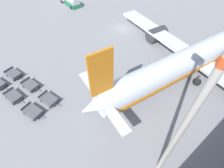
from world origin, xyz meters
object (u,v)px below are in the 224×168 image
fuel_tanker_primary (71,1)px  baggage_dolly_row_mid_a_col_c (49,99)px  baggage_dolly_row_near_col_c (33,112)px  baggage_dolly_row_mid_a_col_b (31,85)px  apron_light_mast (195,108)px  airplane (202,54)px  baggage_dolly_row_mid_a_col_a (14,74)px  baggage_dolly_row_near_col_b (14,96)px

fuel_tanker_primary → baggage_dolly_row_mid_a_col_c: bearing=-36.1°
baggage_dolly_row_near_col_c → baggage_dolly_row_mid_a_col_b: 5.29m
fuel_tanker_primary → apron_light_mast: 46.73m
airplane → fuel_tanker_primary: (-36.29, -4.28, -1.71)m
baggage_dolly_row_mid_a_col_c → airplane: bearing=68.0°
baggage_dolly_row_near_col_c → baggage_dolly_row_mid_a_col_a: 9.29m
fuel_tanker_primary → baggage_dolly_row_mid_a_col_a: bearing=-50.4°
baggage_dolly_row_mid_a_col_a → baggage_dolly_row_mid_a_col_c: (8.74, 2.23, 0.00)m
baggage_dolly_row_mid_a_col_a → apron_light_mast: bearing=16.6°
baggage_dolly_row_near_col_c → baggage_dolly_row_mid_a_col_a: size_ratio=1.00×
baggage_dolly_row_mid_a_col_a → baggage_dolly_row_mid_a_col_c: size_ratio=1.00×
fuel_tanker_primary → baggage_dolly_row_near_col_c: (27.26, -22.19, -0.72)m
airplane → baggage_dolly_row_mid_a_col_c: 25.71m
fuel_tanker_primary → baggage_dolly_row_mid_a_col_b: size_ratio=1.99×
airplane → baggage_dolly_row_mid_a_col_a: 31.87m
baggage_dolly_row_mid_a_col_b → apron_light_mast: (20.95, 6.32, 11.53)m
baggage_dolly_row_near_col_b → airplane: bearing=64.0°
baggage_dolly_row_mid_a_col_b → fuel_tanker_primary: bearing=137.4°
baggage_dolly_row_mid_a_col_a → fuel_tanker_primary: bearing=129.6°
baggage_dolly_row_near_col_b → baggage_dolly_row_mid_a_col_c: 5.50m
baggage_dolly_row_near_col_b → apron_light_mast: apron_light_mast is taller
airplane → baggage_dolly_row_mid_a_col_c: bearing=-112.0°
baggage_dolly_row_mid_a_col_b → baggage_dolly_row_mid_a_col_c: same height
baggage_dolly_row_near_col_b → apron_light_mast: (20.40, 9.18, 11.53)m
airplane → baggage_dolly_row_near_col_b: airplane is taller
baggage_dolly_row_mid_a_col_b → apron_light_mast: size_ratio=0.18×
airplane → baggage_dolly_row_mid_a_col_c: (-9.57, -23.74, -2.43)m
airplane → baggage_dolly_row_near_col_b: (-13.49, -27.60, -2.43)m
fuel_tanker_primary → baggage_dolly_row_mid_a_col_a: size_ratio=1.99×
baggage_dolly_row_near_col_b → baggage_dolly_row_near_col_c: bearing=14.4°
fuel_tanker_primary → apron_light_mast: bearing=-18.1°
baggage_dolly_row_near_col_c → baggage_dolly_row_mid_a_col_c: bearing=101.2°
apron_light_mast → fuel_tanker_primary: bearing=161.9°
baggage_dolly_row_mid_a_col_c → apron_light_mast: apron_light_mast is taller
baggage_dolly_row_mid_a_col_a → apron_light_mast: (25.23, 7.54, 11.53)m
baggage_dolly_row_mid_a_col_a → baggage_dolly_row_near_col_b: bearing=-18.7°
baggage_dolly_row_mid_a_col_b → airplane: bearing=60.4°
baggage_dolly_row_near_col_c → baggage_dolly_row_mid_a_col_c: same height
fuel_tanker_primary → baggage_dolly_row_near_col_c: bearing=-39.1°
baggage_dolly_row_near_col_c → baggage_dolly_row_mid_a_col_a: same height
baggage_dolly_row_mid_a_col_c → fuel_tanker_primary: bearing=143.9°
airplane → baggage_dolly_row_mid_a_col_b: (-14.04, -24.75, -2.43)m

